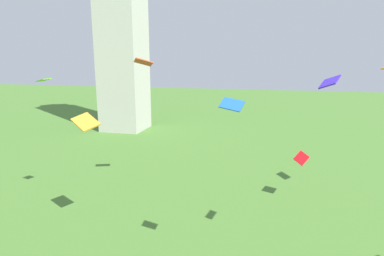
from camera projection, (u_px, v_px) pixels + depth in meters
kite_flying_0 at (143, 62)px, 25.67m from camera, size 1.74×1.49×0.75m
kite_flying_1 at (86, 122)px, 19.81m from camera, size 2.04×1.73×0.95m
kite_flying_2 at (44, 80)px, 23.14m from camera, size 1.19×1.01×0.29m
kite_flying_3 at (232, 104)px, 14.73m from camera, size 1.20×0.84×0.59m
kite_flying_4 at (330, 82)px, 15.40m from camera, size 1.12×1.43×0.70m
kite_flying_5 at (301, 158)px, 25.11m from camera, size 1.33×1.28×0.93m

